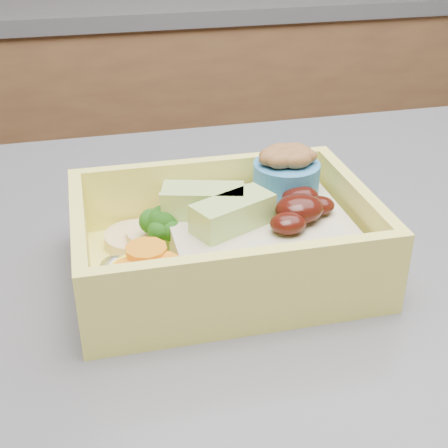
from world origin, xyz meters
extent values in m
cube|color=brown|center=(0.00, 1.20, 0.45)|extent=(3.20, 0.60, 0.90)
cube|color=#FAF267|center=(-0.04, 0.05, 0.92)|extent=(0.19, 0.14, 0.01)
cube|color=#FAF267|center=(-0.04, 0.11, 0.95)|extent=(0.19, 0.01, 0.05)
cube|color=#FAF267|center=(-0.04, -0.01, 0.95)|extent=(0.19, 0.01, 0.05)
cube|color=#FAF267|center=(0.05, 0.05, 0.95)|extent=(0.01, 0.12, 0.05)
cube|color=#FAF267|center=(-0.13, 0.05, 0.95)|extent=(0.01, 0.12, 0.05)
cube|color=tan|center=(-0.02, 0.05, 0.94)|extent=(0.12, 0.11, 0.03)
ellipsoid|color=black|center=(0.01, 0.04, 0.97)|extent=(0.03, 0.03, 0.02)
ellipsoid|color=black|center=(0.01, 0.06, 0.96)|extent=(0.03, 0.02, 0.01)
ellipsoid|color=black|center=(-0.01, 0.03, 0.96)|extent=(0.02, 0.02, 0.01)
ellipsoid|color=black|center=(0.02, 0.05, 0.96)|extent=(0.02, 0.02, 0.01)
cube|color=#B2D770|center=(-0.04, 0.04, 0.97)|extent=(0.06, 0.04, 0.02)
cube|color=#B2D770|center=(-0.05, 0.06, 0.97)|extent=(0.06, 0.04, 0.02)
cylinder|color=#7FAF5E|center=(-0.08, 0.07, 0.94)|extent=(0.01, 0.01, 0.02)
sphere|color=#205B14|center=(-0.08, 0.07, 0.96)|extent=(0.02, 0.02, 0.02)
sphere|color=#205B14|center=(-0.07, 0.07, 0.95)|extent=(0.02, 0.02, 0.02)
sphere|color=#205B14|center=(-0.08, 0.07, 0.95)|extent=(0.02, 0.02, 0.02)
sphere|color=#205B14|center=(-0.07, 0.06, 0.95)|extent=(0.01, 0.01, 0.01)
sphere|color=#205B14|center=(-0.08, 0.06, 0.95)|extent=(0.01, 0.01, 0.01)
sphere|color=#205B14|center=(-0.08, 0.07, 0.95)|extent=(0.01, 0.01, 0.01)
cylinder|color=yellow|center=(-0.10, 0.02, 0.94)|extent=(0.05, 0.05, 0.02)
cylinder|color=orange|center=(-0.10, 0.02, 0.95)|extent=(0.02, 0.02, 0.00)
cylinder|color=orange|center=(-0.10, 0.02, 0.95)|extent=(0.02, 0.02, 0.00)
cylinder|color=orange|center=(-0.09, 0.01, 0.96)|extent=(0.02, 0.02, 0.00)
cylinder|color=orange|center=(-0.09, 0.03, 0.96)|extent=(0.02, 0.02, 0.00)
cylinder|color=tan|center=(-0.09, 0.09, 0.93)|extent=(0.04, 0.04, 0.01)
cylinder|color=tan|center=(-0.08, 0.08, 0.94)|extent=(0.04, 0.04, 0.01)
ellipsoid|color=silver|center=(-0.06, 0.09, 0.94)|extent=(0.02, 0.02, 0.02)
ellipsoid|color=silver|center=(-0.11, 0.04, 0.94)|extent=(0.02, 0.02, 0.02)
cylinder|color=teal|center=(0.01, 0.08, 0.97)|extent=(0.05, 0.05, 0.02)
ellipsoid|color=brown|center=(0.01, 0.08, 0.98)|extent=(0.02, 0.01, 0.01)
ellipsoid|color=brown|center=(0.02, 0.09, 0.98)|extent=(0.02, 0.01, 0.01)
ellipsoid|color=brown|center=(0.00, 0.09, 0.98)|extent=(0.02, 0.01, 0.01)
ellipsoid|color=brown|center=(0.02, 0.08, 0.98)|extent=(0.02, 0.01, 0.01)
ellipsoid|color=brown|center=(0.00, 0.08, 0.98)|extent=(0.02, 0.01, 0.01)
ellipsoid|color=brown|center=(0.02, 0.08, 0.98)|extent=(0.02, 0.01, 0.01)
ellipsoid|color=brown|center=(0.01, 0.09, 0.98)|extent=(0.02, 0.01, 0.01)
ellipsoid|color=brown|center=(0.02, 0.09, 0.98)|extent=(0.02, 0.01, 0.01)
ellipsoid|color=brown|center=(0.00, 0.08, 0.98)|extent=(0.02, 0.01, 0.01)
camera|label=1|loc=(-0.12, -0.28, 1.15)|focal=50.00mm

